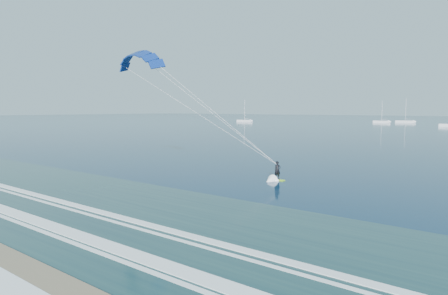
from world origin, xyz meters
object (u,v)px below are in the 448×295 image
kitesurfer_rig (204,107)px  sailboat_1 (382,122)px  sailboat_0 (245,121)px  sailboat_2 (405,121)px

kitesurfer_rig → sailboat_1: size_ratio=1.64×
sailboat_0 → sailboat_1: size_ratio=1.10×
kitesurfer_rig → sailboat_2: kitesurfer_rig is taller
sailboat_0 → sailboat_2: sailboat_2 is taller
kitesurfer_rig → sailboat_1: (-36.56, 185.58, -7.01)m
sailboat_0 → sailboat_2: 86.42m
kitesurfer_rig → sailboat_0: 184.31m
sailboat_0 → sailboat_1: 73.46m
kitesurfer_rig → sailboat_2: size_ratio=1.47×
kitesurfer_rig → sailboat_1: bearing=101.1°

